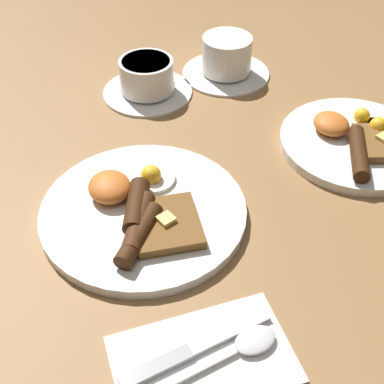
{
  "coord_description": "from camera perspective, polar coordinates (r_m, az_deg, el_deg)",
  "views": [
    {
      "loc": [
        0.51,
        -0.11,
        0.53
      ],
      "look_at": [
        0.0,
        0.07,
        0.03
      ],
      "focal_mm": 50.0,
      "sensor_mm": 36.0,
      "label": 1
    }
  ],
  "objects": [
    {
      "name": "knife",
      "position": [
        0.6,
        -0.33,
        -16.64
      ],
      "size": [
        0.04,
        0.18,
        0.01
      ],
      "rotation": [
        0.0,
        0.0,
        1.72
      ],
      "color": "silver",
      "rests_on": "napkin"
    },
    {
      "name": "spoon",
      "position": [
        0.61,
        5.26,
        -16.17
      ],
      "size": [
        0.05,
        0.18,
        0.01
      ],
      "rotation": [
        0.0,
        0.0,
        1.73
      ],
      "color": "silver",
      "rests_on": "napkin"
    },
    {
      "name": "breakfast_plate_far",
      "position": [
        0.89,
        17.2,
        5.26
      ],
      "size": [
        0.24,
        0.24,
        0.04
      ],
      "color": "white",
      "rests_on": "ground_plane"
    },
    {
      "name": "breakfast_plate_near",
      "position": [
        0.73,
        -5.32,
        -2.01
      ],
      "size": [
        0.28,
        0.28,
        0.04
      ],
      "color": "white",
      "rests_on": "ground_plane"
    },
    {
      "name": "teacup_near",
      "position": [
        0.98,
        -4.81,
        11.91
      ],
      "size": [
        0.16,
        0.16,
        0.07
      ],
      "color": "white",
      "rests_on": "ground_plane"
    },
    {
      "name": "ground_plane",
      "position": [
        0.74,
        -5.17,
        -2.54
      ],
      "size": [
        3.0,
        3.0,
        0.0
      ],
      "primitive_type": "plane",
      "color": "olive"
    },
    {
      "name": "teacup_far",
      "position": [
        1.03,
        3.7,
        14.0
      ],
      "size": [
        0.17,
        0.17,
        0.08
      ],
      "color": "white",
      "rests_on": "ground_plane"
    },
    {
      "name": "napkin",
      "position": [
        0.6,
        1.02,
        -17.36
      ],
      "size": [
        0.12,
        0.2,
        0.01
      ],
      "primitive_type": "cube",
      "rotation": [
        0.0,
        0.0,
        -0.02
      ],
      "color": "white",
      "rests_on": "ground_plane"
    }
  ]
}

